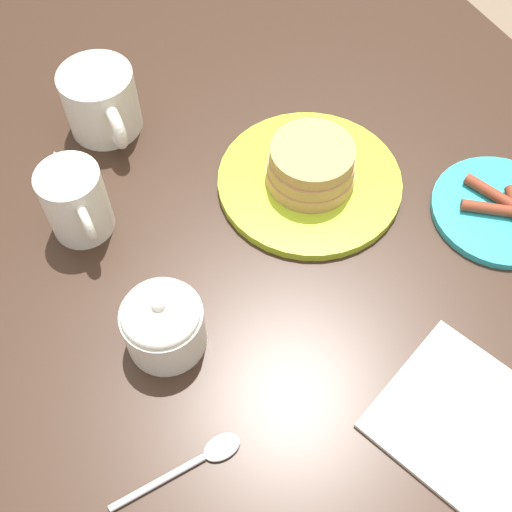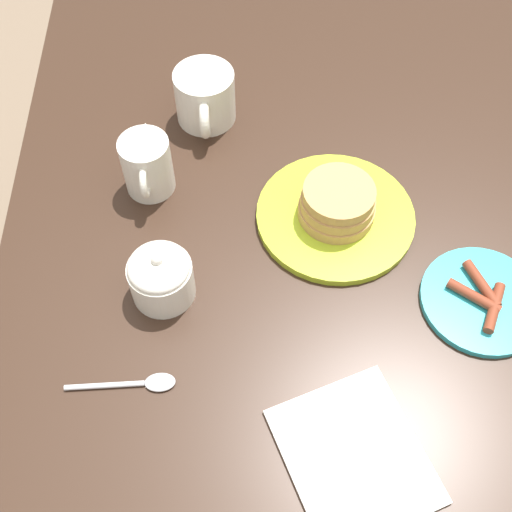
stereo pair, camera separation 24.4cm
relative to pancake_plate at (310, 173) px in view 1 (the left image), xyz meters
name	(u,v)px [view 1 (the left image)]	position (x,y,z in m)	size (l,w,h in m)	color
ground_plane	(270,403)	(-0.01, -0.04, -0.78)	(8.00, 8.00, 0.00)	#7A6651
dining_table	(279,243)	(-0.01, -0.04, -0.14)	(1.42, 0.89, 0.76)	#332116
pancake_plate	(310,173)	(0.00, 0.00, 0.00)	(0.23, 0.23, 0.07)	#AAC628
side_plate_bacon	(500,210)	(0.15, 0.18, -0.02)	(0.17, 0.17, 0.02)	#2DADBC
coffee_mug	(102,102)	(-0.21, -0.19, 0.02)	(0.13, 0.10, 0.09)	silver
creamer_pitcher	(75,200)	(-0.07, -0.27, 0.03)	(0.11, 0.07, 0.10)	silver
sugar_bowl	(163,323)	(0.11, -0.24, 0.02)	(0.09, 0.09, 0.09)	silver
napkin	(473,427)	(0.35, -0.01, -0.02)	(0.22, 0.21, 0.01)	silver
spoon	(198,460)	(0.25, -0.27, -0.02)	(0.03, 0.14, 0.01)	silver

